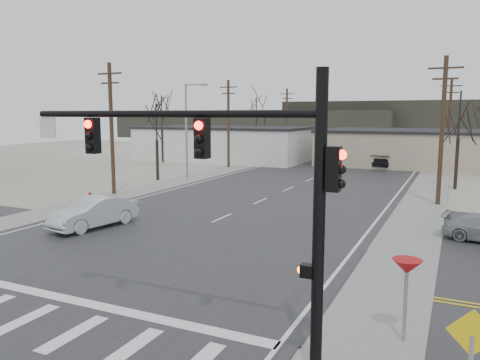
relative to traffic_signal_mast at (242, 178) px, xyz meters
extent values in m
plane|color=#BBBBB7|center=(-7.89, 6.20, -4.67)|extent=(140.00, 140.00, 0.00)
cube|color=#27272A|center=(-7.89, 21.20, -4.65)|extent=(18.00, 110.00, 0.05)
cube|color=#27272A|center=(-7.89, 6.20, -4.65)|extent=(90.00, 10.00, 0.04)
cube|color=gray|center=(-18.49, 26.20, -4.64)|extent=(3.00, 90.00, 0.06)
cube|color=gray|center=(2.71, 26.20, -4.64)|extent=(3.00, 90.00, 0.06)
cylinder|color=black|center=(1.91, 0.00, -1.07)|extent=(0.28, 0.28, 7.20)
cylinder|color=black|center=(-2.29, 0.00, 1.53)|extent=(8.40, 0.18, 0.18)
cube|color=black|center=(-1.09, 0.00, 0.93)|extent=(0.32, 0.30, 1.00)
cube|color=black|center=(-4.59, 0.00, 0.93)|extent=(0.32, 0.30, 1.00)
sphere|color=#FF0C05|center=(-1.09, -0.17, 1.25)|extent=(0.22, 0.22, 0.22)
sphere|color=#FF0C05|center=(-4.59, -0.17, 1.25)|extent=(0.22, 0.22, 0.22)
cube|color=black|center=(2.21, 0.00, 0.33)|extent=(0.30, 0.30, 1.00)
cube|color=silver|center=(-6.29, 0.00, 1.13)|extent=(0.60, 0.04, 0.60)
cube|color=black|center=(1.66, 0.00, -2.07)|extent=(0.30, 0.25, 0.30)
sphere|color=#FF5905|center=(1.51, 0.00, -2.07)|extent=(0.18, 0.18, 0.18)
cylinder|color=#A50C0C|center=(-18.09, 14.20, -4.32)|extent=(0.24, 0.24, 0.70)
sphere|color=#A50C0C|center=(-18.09, 14.20, -3.92)|extent=(0.24, 0.24, 0.24)
cylinder|color=gray|center=(3.61, 2.70, -3.62)|extent=(0.10, 0.10, 2.10)
cone|color=#A50C0C|center=(3.61, 2.70, -2.52)|extent=(0.80, 0.80, 0.40)
cube|color=yellow|center=(5.11, -0.80, -2.52)|extent=(0.92, 0.05, 0.92)
cube|color=silver|center=(-23.89, 46.20, -2.57)|extent=(22.00, 12.00, 4.20)
cube|color=black|center=(-23.89, 46.20, -0.32)|extent=(22.30, 12.30, 0.30)
cube|color=tan|center=(2.11, 50.20, -2.67)|extent=(26.00, 14.00, 4.00)
cube|color=black|center=(2.11, 50.20, -0.52)|extent=(26.30, 14.30, 0.30)
cylinder|color=#3F2D1D|center=(-19.39, 18.20, 0.33)|extent=(0.30, 0.30, 10.00)
cube|color=#3F2D1D|center=(-19.39, 18.20, 4.53)|extent=(2.20, 0.12, 0.12)
cube|color=#3F2D1D|center=(-19.39, 18.20, 3.83)|extent=(1.60, 0.12, 0.12)
cylinder|color=#3F2D1D|center=(-19.39, 38.20, 0.33)|extent=(0.30, 0.30, 10.00)
cube|color=#3F2D1D|center=(-19.39, 38.20, 4.53)|extent=(2.20, 0.12, 0.12)
cube|color=#3F2D1D|center=(-19.39, 38.20, 3.83)|extent=(1.60, 0.12, 0.12)
cylinder|color=#3F2D1D|center=(-19.39, 58.20, 0.33)|extent=(0.30, 0.30, 10.00)
cube|color=#3F2D1D|center=(-19.39, 58.20, 4.53)|extent=(2.20, 0.12, 0.12)
cube|color=#3F2D1D|center=(-19.39, 58.20, 3.83)|extent=(1.60, 0.12, 0.12)
cylinder|color=#3F2D1D|center=(3.61, 24.20, 0.33)|extent=(0.30, 0.30, 10.00)
cube|color=#3F2D1D|center=(3.61, 24.20, 4.53)|extent=(2.20, 0.12, 0.12)
cube|color=#3F2D1D|center=(3.61, 24.20, 3.83)|extent=(1.60, 0.12, 0.12)
cylinder|color=#3F2D1D|center=(3.61, 46.20, 0.33)|extent=(0.30, 0.30, 10.00)
cube|color=#3F2D1D|center=(3.61, 46.20, 4.53)|extent=(2.20, 0.12, 0.12)
cube|color=#3F2D1D|center=(3.61, 46.20, 3.83)|extent=(1.60, 0.12, 0.12)
cylinder|color=gray|center=(-18.89, 28.20, -0.17)|extent=(0.20, 0.20, 9.00)
cylinder|color=gray|center=(-17.89, 28.20, 4.23)|extent=(2.00, 0.12, 0.12)
cube|color=gray|center=(-16.89, 28.20, 4.18)|extent=(0.60, 0.25, 0.18)
cylinder|color=black|center=(-20.89, 26.20, -2.80)|extent=(0.28, 0.28, 3.75)
cylinder|color=black|center=(-20.89, 26.20, 0.58)|extent=(0.14, 0.14, 3.75)
cylinder|color=black|center=(4.61, 32.20, -2.55)|extent=(0.28, 0.28, 4.25)
cylinder|color=black|center=(4.61, 32.20, 1.28)|extent=(0.14, 0.14, 4.25)
cylinder|color=black|center=(-21.89, 52.20, -2.42)|extent=(0.28, 0.28, 4.50)
cylinder|color=black|center=(-21.89, 52.20, 1.63)|extent=(0.14, 0.14, 4.50)
cylinder|color=black|center=(7.11, 58.20, -2.67)|extent=(0.28, 0.28, 4.00)
cylinder|color=black|center=(-29.89, 40.20, -2.42)|extent=(0.28, 0.28, 4.50)
cylinder|color=black|center=(-29.89, 40.20, 1.63)|extent=(0.14, 0.14, 4.50)
cube|color=#333026|center=(-42.89, 98.20, -1.17)|extent=(70.00, 18.00, 7.00)
cube|color=#333026|center=(7.11, 102.20, -0.17)|extent=(80.00, 18.00, 9.00)
imported|color=silver|center=(-13.18, 9.17, -3.80)|extent=(2.58, 5.24, 1.65)
imported|color=black|center=(-2.81, 45.77, -3.80)|extent=(3.04, 5.95, 1.65)
imported|color=black|center=(-7.16, 58.36, -3.89)|extent=(3.37, 4.68, 1.48)
camera|label=1|loc=(4.66, -10.09, 1.53)|focal=35.00mm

